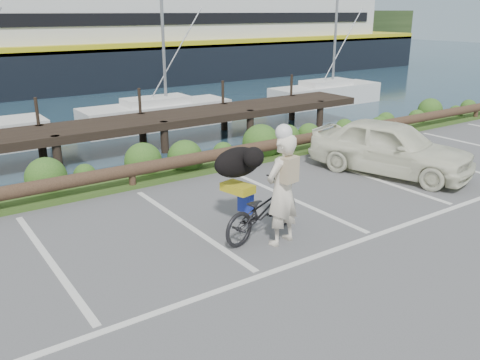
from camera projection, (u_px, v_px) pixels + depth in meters
name	position (u px, v px, depth m)	size (l,w,h in m)	color
ground	(247.00, 266.00, 8.27)	(72.00, 72.00, 0.00)	#525254
vegetation_strip	(121.00, 179.00, 12.38)	(34.00, 1.60, 0.10)	#3D5B21
log_rail	(133.00, 189.00, 11.85)	(32.00, 0.30, 0.60)	#443021
bicycle	(262.00, 210.00, 9.23)	(0.67, 1.91, 1.00)	black
cyclist	(282.00, 190.00, 8.78)	(0.73, 0.48, 2.00)	#EDE2C9
dog	(238.00, 162.00, 9.37)	(0.98, 0.48, 0.57)	black
parked_car	(390.00, 147.00, 12.76)	(1.62, 4.03, 1.37)	white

